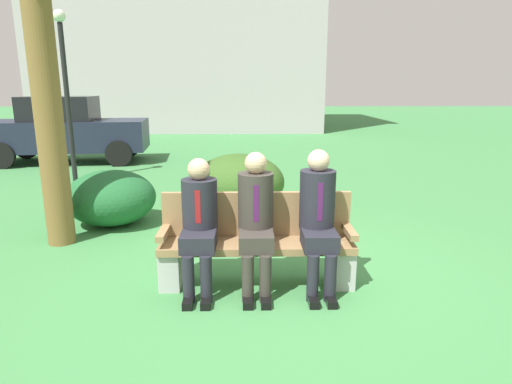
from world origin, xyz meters
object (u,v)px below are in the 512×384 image
park_bench (257,242)px  shrub_near_bench (111,198)px  street_lamp (65,78)px  shrub_mid_lawn (239,182)px  building_backdrop (184,9)px  seated_man_right (318,213)px  seated_man_left (199,218)px  seated_man_middle (256,215)px  parked_car_near (67,130)px

park_bench → shrub_near_bench: 2.80m
park_bench → street_lamp: (-3.68, 4.91, 1.65)m
shrub_mid_lawn → building_backdrop: 16.25m
park_bench → seated_man_right: 0.68m
shrub_mid_lawn → building_backdrop: size_ratio=0.11×
seated_man_right → seated_man_left: bearing=-179.6°
park_bench → seated_man_middle: 0.34m
shrub_mid_lawn → parked_car_near: parked_car_near is taller
parked_car_near → park_bench: bearing=-57.0°
park_bench → seated_man_right: (0.58, -0.12, 0.33)m
seated_man_left → building_backdrop: bearing=97.7°
seated_man_left → shrub_mid_lawn: size_ratio=0.88×
shrub_near_bench → building_backdrop: (-0.96, 15.92, 5.08)m
seated_man_left → seated_man_middle: seated_man_middle is taller
shrub_mid_lawn → parked_car_near: 6.44m
seated_man_left → parked_car_near: (-4.17, 7.38, 0.13)m
shrub_mid_lawn → building_backdrop: building_backdrop is taller
shrub_near_bench → street_lamp: 3.80m
park_bench → parked_car_near: parked_car_near is taller
street_lamp → seated_man_middle: bearing=-53.9°
seated_man_right → building_backdrop: (-3.56, 17.98, 4.72)m
seated_man_left → building_backdrop: building_backdrop is taller
shrub_near_bench → building_backdrop: size_ratio=0.10×
shrub_near_bench → street_lamp: size_ratio=0.37×
seated_man_middle → seated_man_right: size_ratio=0.98×
park_bench → seated_man_middle: size_ratio=1.42×
parked_car_near → shrub_mid_lawn: bearing=-45.7°
seated_man_middle → parked_car_near: bearing=122.5°
shrub_mid_lawn → park_bench: bearing=-85.3°
shrub_near_bench → parked_car_near: 5.97m
seated_man_left → parked_car_near: 8.47m
street_lamp → building_backdrop: building_backdrop is taller
seated_man_middle → shrub_near_bench: 2.90m
seated_man_right → street_lamp: 6.73m
seated_man_right → parked_car_near: bearing=125.7°
street_lamp → shrub_mid_lawn: bearing=-33.2°
shrub_near_bench → seated_man_middle: bearing=-45.7°
seated_man_left → parked_car_near: size_ratio=0.31×
building_backdrop → shrub_near_bench: bearing=-86.5°
shrub_near_bench → building_backdrop: 16.74m
parked_car_near → building_backdrop: (1.73, 10.61, 4.63)m
seated_man_left → seated_man_middle: bearing=0.6°
seated_man_right → shrub_mid_lawn: seated_man_right is taller
seated_man_left → shrub_near_bench: (-1.47, 2.07, -0.32)m
park_bench → shrub_near_bench: (-2.02, 1.94, -0.03)m
seated_man_middle → seated_man_right: 0.59m
seated_man_right → shrub_near_bench: 3.33m
street_lamp → seated_man_left: bearing=-58.1°
seated_man_left → street_lamp: 6.09m
seated_man_middle → street_lamp: 6.37m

